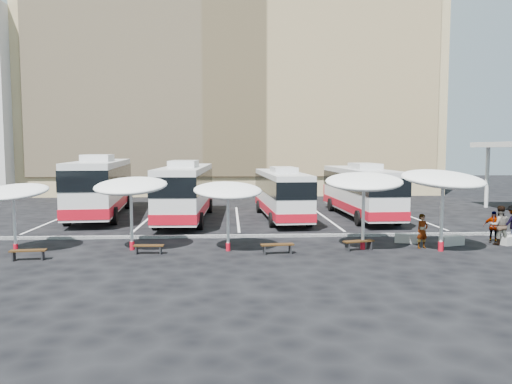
{
  "coord_description": "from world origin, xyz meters",
  "views": [
    {
      "loc": [
        -0.52,
        -25.64,
        4.71
      ],
      "look_at": [
        1.0,
        3.0,
        2.2
      ],
      "focal_mm": 35.0,
      "sensor_mm": 36.0,
      "label": 1
    }
  ],
  "objects_px": {
    "wood_bench_2": "(277,246)",
    "wood_bench_3": "(359,243)",
    "sunshade_4": "(443,180)",
    "conc_bench_2": "(511,240)",
    "wood_bench_0": "(28,252)",
    "passenger_0": "(422,231)",
    "sunshade_2": "(228,191)",
    "conc_bench_1": "(452,241)",
    "bus_1": "(186,189)",
    "passenger_1": "(500,225)",
    "passenger_2": "(493,227)",
    "sunshade_0": "(13,192)",
    "conc_bench_0": "(407,238)",
    "sunshade_1": "(131,186)",
    "sunshade_3": "(364,182)",
    "bus_3": "(360,189)",
    "bus_0": "(101,184)",
    "bus_2": "(281,192)",
    "wood_bench_1": "(149,247)"
  },
  "relations": [
    {
      "from": "wood_bench_2",
      "to": "wood_bench_3",
      "type": "distance_m",
      "value": 3.9
    },
    {
      "from": "sunshade_4",
      "to": "conc_bench_2",
      "type": "distance_m",
      "value": 5.31
    },
    {
      "from": "wood_bench_0",
      "to": "passenger_0",
      "type": "relative_size",
      "value": 0.91
    },
    {
      "from": "sunshade_2",
      "to": "conc_bench_2",
      "type": "xyz_separation_m",
      "value": [
        13.9,
        0.77,
        -2.57
      ]
    },
    {
      "from": "wood_bench_3",
      "to": "wood_bench_2",
      "type": "bearing_deg",
      "value": -170.66
    },
    {
      "from": "wood_bench_3",
      "to": "conc_bench_2",
      "type": "height_order",
      "value": "wood_bench_3"
    },
    {
      "from": "wood_bench_3",
      "to": "conc_bench_1",
      "type": "xyz_separation_m",
      "value": [
        4.83,
        0.89,
        -0.11
      ]
    },
    {
      "from": "bus_1",
      "to": "sunshade_4",
      "type": "xyz_separation_m",
      "value": [
        12.57,
        -10.79,
        1.28
      ]
    },
    {
      "from": "wood_bench_2",
      "to": "passenger_1",
      "type": "xyz_separation_m",
      "value": [
        11.05,
        1.51,
        0.62
      ]
    },
    {
      "from": "conc_bench_2",
      "to": "passenger_2",
      "type": "xyz_separation_m",
      "value": [
        -0.65,
        0.55,
        0.58
      ]
    },
    {
      "from": "sunshade_4",
      "to": "sunshade_0",
      "type": "bearing_deg",
      "value": 177.45
    },
    {
      "from": "conc_bench_0",
      "to": "conc_bench_2",
      "type": "height_order",
      "value": "conc_bench_0"
    },
    {
      "from": "wood_bench_2",
      "to": "conc_bench_2",
      "type": "distance_m",
      "value": 11.8
    },
    {
      "from": "bus_1",
      "to": "sunshade_2",
      "type": "relative_size",
      "value": 3.4
    },
    {
      "from": "sunshade_4",
      "to": "wood_bench_0",
      "type": "height_order",
      "value": "sunshade_4"
    },
    {
      "from": "passenger_2",
      "to": "wood_bench_3",
      "type": "bearing_deg",
      "value": -135.29
    },
    {
      "from": "sunshade_1",
      "to": "wood_bench_0",
      "type": "distance_m",
      "value": 5.14
    },
    {
      "from": "sunshade_3",
      "to": "conc_bench_2",
      "type": "height_order",
      "value": "sunshade_3"
    },
    {
      "from": "wood_bench_3",
      "to": "conc_bench_2",
      "type": "xyz_separation_m",
      "value": [
        7.85,
        0.93,
        -0.13
      ]
    },
    {
      "from": "bus_3",
      "to": "sunshade_4",
      "type": "relative_size",
      "value": 2.52
    },
    {
      "from": "sunshade_2",
      "to": "wood_bench_2",
      "type": "xyz_separation_m",
      "value": [
        2.2,
        -0.79,
        -2.44
      ]
    },
    {
      "from": "wood_bench_2",
      "to": "sunshade_4",
      "type": "bearing_deg",
      "value": 1.77
    },
    {
      "from": "sunshade_2",
      "to": "wood_bench_2",
      "type": "bearing_deg",
      "value": -19.88
    },
    {
      "from": "sunshade_4",
      "to": "conc_bench_2",
      "type": "xyz_separation_m",
      "value": [
        4.12,
        1.33,
        -3.08
      ]
    },
    {
      "from": "bus_0",
      "to": "bus_2",
      "type": "relative_size",
      "value": 1.23
    },
    {
      "from": "conc_bench_0",
      "to": "conc_bench_2",
      "type": "xyz_separation_m",
      "value": [
        4.95,
        -0.74,
        -0.01
      ]
    },
    {
      "from": "sunshade_2",
      "to": "conc_bench_2",
      "type": "relative_size",
      "value": 3.18
    },
    {
      "from": "conc_bench_2",
      "to": "passenger_0",
      "type": "relative_size",
      "value": 0.71
    },
    {
      "from": "wood_bench_2",
      "to": "conc_bench_1",
      "type": "xyz_separation_m",
      "value": [
        8.68,
        1.53,
        -0.12
      ]
    },
    {
      "from": "sunshade_0",
      "to": "passenger_1",
      "type": "xyz_separation_m",
      "value": [
        22.95,
        0.41,
        -1.76
      ]
    },
    {
      "from": "sunshade_1",
      "to": "sunshade_4",
      "type": "xyz_separation_m",
      "value": [
        14.25,
        -1.02,
        0.32
      ]
    },
    {
      "from": "sunshade_2",
      "to": "conc_bench_0",
      "type": "xyz_separation_m",
      "value": [
        8.94,
        1.51,
        -2.56
      ]
    },
    {
      "from": "sunshade_3",
      "to": "passenger_2",
      "type": "bearing_deg",
      "value": 10.49
    },
    {
      "from": "bus_0",
      "to": "passenger_2",
      "type": "xyz_separation_m",
      "value": [
        22.15,
        -11.27,
        -1.4
      ]
    },
    {
      "from": "bus_3",
      "to": "conc_bench_2",
      "type": "height_order",
      "value": "bus_3"
    },
    {
      "from": "bus_0",
      "to": "sunshade_4",
      "type": "bearing_deg",
      "value": -40.91
    },
    {
      "from": "sunshade_3",
      "to": "wood_bench_1",
      "type": "xyz_separation_m",
      "value": [
        -9.84,
        -0.53,
        -2.85
      ]
    },
    {
      "from": "sunshade_1",
      "to": "sunshade_4",
      "type": "relative_size",
      "value": 0.84
    },
    {
      "from": "wood_bench_2",
      "to": "passenger_1",
      "type": "distance_m",
      "value": 11.17
    },
    {
      "from": "sunshade_4",
      "to": "wood_bench_3",
      "type": "bearing_deg",
      "value": 173.89
    },
    {
      "from": "bus_2",
      "to": "sunshade_0",
      "type": "bearing_deg",
      "value": -145.69
    },
    {
      "from": "wood_bench_0",
      "to": "sunshade_0",
      "type": "bearing_deg",
      "value": 125.27
    },
    {
      "from": "wood_bench_1",
      "to": "conc_bench_1",
      "type": "height_order",
      "value": "conc_bench_1"
    },
    {
      "from": "bus_2",
      "to": "passenger_0",
      "type": "relative_size",
      "value": 6.83
    },
    {
      "from": "passenger_2",
      "to": "sunshade_0",
      "type": "bearing_deg",
      "value": -144.38
    },
    {
      "from": "sunshade_4",
      "to": "wood_bench_2",
      "type": "distance_m",
      "value": 8.14
    },
    {
      "from": "bus_0",
      "to": "sunshade_0",
      "type": "height_order",
      "value": "bus_0"
    },
    {
      "from": "bus_2",
      "to": "wood_bench_0",
      "type": "xyz_separation_m",
      "value": [
        -11.97,
        -11.92,
        -1.45
      ]
    },
    {
      "from": "bus_2",
      "to": "sunshade_1",
      "type": "relative_size",
      "value": 2.82
    },
    {
      "from": "conc_bench_0",
      "to": "passenger_1",
      "type": "distance_m",
      "value": 4.44
    }
  ]
}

